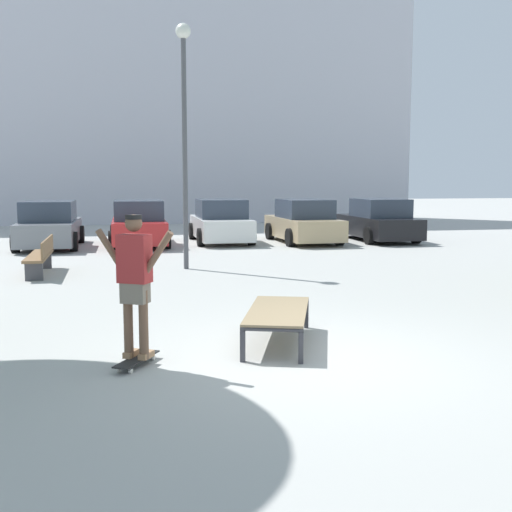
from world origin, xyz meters
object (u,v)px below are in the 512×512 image
at_px(skate_box, 278,313).
at_px(car_tan, 303,223).
at_px(car_grey, 50,226).
at_px(light_post, 184,110).
at_px(car_white, 221,222).
at_px(park_bench, 41,255).
at_px(skater, 135,276).
at_px(car_red, 139,225).
at_px(skateboard, 137,360).
at_px(car_black, 379,221).

relative_size(skate_box, car_tan, 0.48).
relative_size(car_grey, light_post, 0.72).
bearing_deg(car_white, park_bench, -127.63).
xyz_separation_m(skate_box, park_bench, (-3.95, 7.12, 0.03)).
bearing_deg(light_post, park_bench, -176.00).
relative_size(park_bench, light_post, 0.41).
bearing_deg(skate_box, light_post, 94.53).
height_order(skater, car_red, skater).
bearing_deg(car_grey, car_white, 6.74).
bearing_deg(skater, park_bench, 104.88).
relative_size(skateboard, car_tan, 0.19).
xyz_separation_m(car_tan, car_black, (2.82, 0.11, 0.00)).
distance_m(car_grey, car_white, 5.68).
xyz_separation_m(skate_box, car_grey, (-4.46, 13.11, 0.28)).
bearing_deg(skate_box, car_red, 97.05).
relative_size(skater, car_grey, 0.40).
bearing_deg(light_post, skater, -99.08).
height_order(skate_box, light_post, light_post).
distance_m(skater, light_post, 8.61).
bearing_deg(car_red, car_grey, -177.42).
height_order(skate_box, skateboard, skate_box).
relative_size(car_red, car_white, 1.00).
bearing_deg(car_grey, car_black, 0.81).
xyz_separation_m(skateboard, car_red, (0.23, 13.94, 0.61)).
bearing_deg(car_grey, car_tan, 0.36).
bearing_deg(skateboard, car_red, 89.04).
bearing_deg(skater, light_post, 80.92).
xyz_separation_m(car_grey, park_bench, (0.51, -5.99, -0.24)).
xyz_separation_m(skater, light_post, (1.29, 8.05, 2.75)).
xyz_separation_m(car_tan, park_bench, (-7.95, -6.04, -0.24)).
bearing_deg(car_grey, park_bench, -85.13).
relative_size(skater, car_tan, 0.40).
relative_size(skater, car_red, 0.40).
bearing_deg(park_bench, car_grey, 94.87).
distance_m(skateboard, skater, 0.99).
xyz_separation_m(car_grey, car_white, (5.64, 0.67, 0.00)).
xyz_separation_m(skate_box, light_post, (-0.58, 7.36, 3.41)).
relative_size(car_grey, park_bench, 1.75).
relative_size(car_tan, light_post, 0.73).
height_order(skater, car_white, skater).
bearing_deg(light_post, skate_box, -85.47).
distance_m(skateboard, car_tan, 15.07).
bearing_deg(car_white, car_grey, -173.26).
bearing_deg(car_tan, car_grey, -179.64).
xyz_separation_m(skate_box, car_tan, (4.01, 13.17, 0.28)).
bearing_deg(light_post, car_red, 100.16).
height_order(skater, car_black, skater).
relative_size(skate_box, car_red, 0.48).
relative_size(skate_box, car_white, 0.48).
distance_m(skater, car_white, 14.80).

